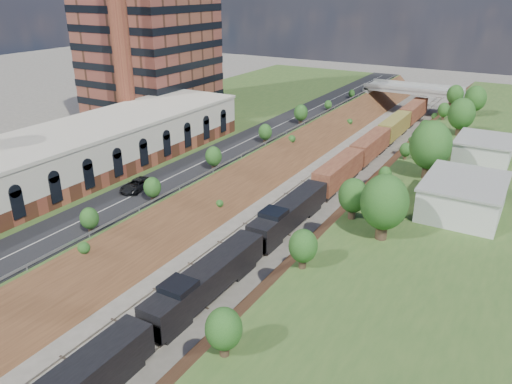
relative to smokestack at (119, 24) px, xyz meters
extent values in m
cube|color=#375924|center=(3.00, 4.00, -22.50)|extent=(44.00, 180.00, 5.00)
cube|color=brown|center=(25.00, 4.00, -25.00)|extent=(10.00, 180.00, 10.00)
cube|color=brown|center=(47.00, 4.00, -25.00)|extent=(10.00, 180.00, 10.00)
cube|color=gray|center=(33.40, 4.00, -24.91)|extent=(1.58, 180.00, 0.18)
cube|color=gray|center=(38.60, 4.00, -24.91)|extent=(1.58, 180.00, 0.18)
cube|color=black|center=(20.50, 4.00, -19.95)|extent=(8.00, 180.00, 0.10)
cube|color=#99999E|center=(24.60, 4.00, -19.45)|extent=(0.06, 171.00, 0.30)
cube|color=brown|center=(8.00, -18.00, -18.90)|extent=(14.00, 62.00, 2.20)
cube|color=beige|center=(8.00, -18.00, -15.65)|extent=(14.00, 62.00, 4.30)
cube|color=beige|center=(8.00, -18.00, -13.25)|extent=(14.30, 62.30, 0.50)
cube|color=brown|center=(-8.00, 16.00, 2.00)|extent=(22.00, 22.00, 44.00)
cylinder|color=brown|center=(0.00, 0.00, 0.00)|extent=(3.20, 3.20, 40.00)
cube|color=gray|center=(24.50, 66.00, -21.90)|extent=(1.50, 8.00, 6.20)
cube|color=gray|center=(47.50, 66.00, -21.90)|extent=(1.50, 8.00, 6.20)
cube|color=gray|center=(36.00, 66.00, -18.80)|extent=(24.00, 8.00, 1.00)
cube|color=gray|center=(36.00, 62.00, -18.00)|extent=(24.00, 0.30, 0.80)
cube|color=gray|center=(36.00, 70.00, -18.00)|extent=(24.00, 0.30, 0.80)
cube|color=silver|center=(59.50, -4.00, -18.00)|extent=(9.00, 12.00, 4.00)
cube|color=silver|center=(59.00, 18.00, -18.20)|extent=(8.00, 10.00, 3.60)
cylinder|color=#473323|center=(53.00, -16.00, -18.69)|extent=(1.30, 1.30, 2.62)
ellipsoid|color=#1F4C1B|center=(53.00, -16.00, -15.54)|extent=(5.25, 5.25, 6.30)
cylinder|color=#473323|center=(24.20, -36.00, -19.39)|extent=(0.66, 0.66, 1.22)
ellipsoid|color=#1F4C1B|center=(24.20, -36.00, -17.92)|extent=(2.45, 2.45, 2.94)
cube|color=black|center=(38.60, -29.45, -22.59)|extent=(3.09, 18.51, 3.02)
cube|color=black|center=(38.60, -9.94, -22.59)|extent=(3.09, 18.51, 3.02)
cube|color=brown|center=(38.60, 33.18, -22.25)|extent=(3.09, 65.71, 3.70)
imported|color=black|center=(19.58, -19.32, -19.15)|extent=(3.09, 5.66, 1.50)
camera|label=1|loc=(66.02, -65.99, 6.42)|focal=35.00mm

